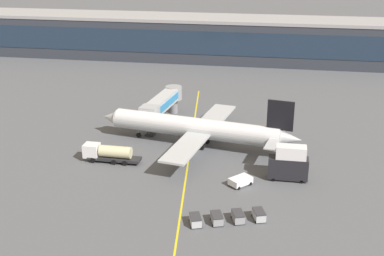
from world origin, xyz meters
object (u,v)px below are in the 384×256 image
(catering_lift, at_px, (289,163))
(pushback_tug, at_px, (240,181))
(fuel_tanker, at_px, (108,153))
(baggage_cart_0, at_px, (195,220))
(baggage_cart_1, at_px, (217,218))
(main_airliner, at_px, (196,128))
(baggage_cart_3, at_px, (259,215))
(baggage_cart_2, at_px, (238,217))

(catering_lift, distance_m, pushback_tug, 9.05)
(fuel_tanker, height_order, catering_lift, catering_lift)
(catering_lift, height_order, baggage_cart_0, catering_lift)
(fuel_tanker, relative_size, baggage_cart_1, 3.61)
(main_airliner, bearing_deg, pushback_tug, -57.10)
(baggage_cart_1, bearing_deg, baggage_cart_3, 18.77)
(main_airliner, xyz_separation_m, baggage_cart_2, (10.85, -27.34, -3.06))
(main_airliner, distance_m, pushback_tug, 18.99)
(baggage_cart_2, bearing_deg, baggage_cart_3, 18.77)
(fuel_tanker, relative_size, baggage_cart_2, 3.61)
(main_airliner, xyz_separation_m, baggage_cart_0, (4.80, -29.40, -3.06))
(baggage_cart_1, distance_m, baggage_cart_2, 3.20)
(main_airliner, relative_size, catering_lift, 6.13)
(baggage_cart_0, bearing_deg, baggage_cart_3, 18.77)
(catering_lift, distance_m, baggage_cart_3, 14.99)
(catering_lift, bearing_deg, main_airliner, 146.30)
(baggage_cart_0, xyz_separation_m, baggage_cart_3, (9.09, 3.09, 0.00))
(pushback_tug, bearing_deg, baggage_cart_0, -111.55)
(main_airliner, relative_size, baggage_cart_1, 13.90)
(pushback_tug, height_order, baggage_cart_3, baggage_cart_3)
(catering_lift, height_order, pushback_tug, catering_lift)
(baggage_cart_0, bearing_deg, pushback_tug, 68.45)
(pushback_tug, bearing_deg, fuel_tanker, 167.84)
(baggage_cart_0, relative_size, baggage_cart_1, 1.00)
(fuel_tanker, relative_size, pushback_tug, 2.49)
(pushback_tug, distance_m, baggage_cart_1, 12.85)
(fuel_tanker, distance_m, baggage_cart_3, 32.96)
(main_airliner, bearing_deg, catering_lift, -33.70)
(fuel_tanker, bearing_deg, baggage_cart_3, -29.01)
(baggage_cart_1, relative_size, baggage_cart_2, 1.00)
(main_airliner, height_order, catering_lift, main_airliner)
(main_airliner, distance_m, baggage_cart_2, 29.57)
(catering_lift, distance_m, baggage_cart_2, 17.04)
(fuel_tanker, relative_size, baggage_cart_0, 3.61)
(baggage_cart_0, bearing_deg, catering_lift, 52.21)
(fuel_tanker, relative_size, baggage_cart_3, 3.61)
(main_airliner, distance_m, fuel_tanker, 18.28)
(fuel_tanker, bearing_deg, pushback_tug, -12.16)
(fuel_tanker, distance_m, baggage_cart_1, 29.05)
(fuel_tanker, bearing_deg, main_airliner, 34.68)
(pushback_tug, xyz_separation_m, baggage_cart_2, (0.67, -11.60, -0.07))
(fuel_tanker, bearing_deg, baggage_cart_0, -44.03)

